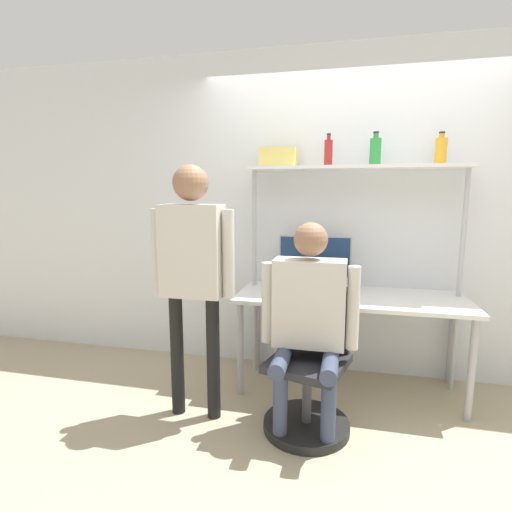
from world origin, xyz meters
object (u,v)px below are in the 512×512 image
object	(u,v)px
bottle_amber	(441,151)
cell_phone	(349,298)
bottle_red	(328,152)
person_seated	(309,311)
person_standing	(193,259)
monitor	(315,259)
office_chair	(309,386)
storage_box	(279,158)
laptop	(312,287)
bottle_green	(375,151)

from	to	relation	value
bottle_amber	cell_phone	bearing A→B (deg)	-155.20
bottle_red	person_seated	bearing A→B (deg)	-93.45
person_standing	bottle_red	xyz separation A→B (m)	(0.82, 0.79, 0.74)
cell_phone	bottle_red	size ratio (longest dim) A/B	0.61
person_standing	bottle_amber	bearing A→B (deg)	26.02
monitor	bottle_amber	xyz separation A→B (m)	(0.90, -0.02, 0.84)
office_chair	person_standing	xyz separation A→B (m)	(-0.78, -0.03, 0.81)
monitor	storage_box	distance (m)	0.87
laptop	person_seated	bearing A→B (deg)	-87.13
person_seated	bottle_red	xyz separation A→B (m)	(0.05, 0.81, 1.03)
person_standing	bottle_red	distance (m)	1.36
cell_phone	person_seated	world-z (taller)	person_seated
bottle_green	laptop	bearing A→B (deg)	-150.83
laptop	office_chair	xyz separation A→B (m)	(0.04, -0.53, -0.54)
monitor	cell_phone	bearing A→B (deg)	-47.04
person_seated	bottle_green	bearing A→B (deg)	63.81
person_seated	bottle_amber	world-z (taller)	bottle_amber
office_chair	person_seated	distance (m)	0.52
laptop	bottle_red	distance (m)	1.04
person_seated	monitor	bearing A→B (deg)	92.68
cell_phone	bottle_green	bearing A→B (deg)	61.64
laptop	bottle_red	bearing A→B (deg)	71.98
office_chair	person_seated	world-z (taller)	person_seated
person_standing	bottle_red	world-z (taller)	bottle_red
laptop	storage_box	size ratio (longest dim) A/B	1.25
office_chair	monitor	bearing A→B (deg)	93.62
cell_phone	bottle_red	distance (m)	1.13
cell_phone	bottle_green	size ratio (longest dim) A/B	0.60
laptop	person_standing	xyz separation A→B (m)	(-0.74, -0.56, 0.27)
person_standing	bottle_green	bearing A→B (deg)	34.22
bottle_green	person_seated	bearing A→B (deg)	-116.19
person_standing	storage_box	xyz separation A→B (m)	(0.43, 0.79, 0.71)
cell_phone	office_chair	distance (m)	0.71
laptop	bottle_amber	bearing A→B (deg)	15.05
cell_phone	bottle_amber	distance (m)	1.27
bottle_red	cell_phone	bearing A→B (deg)	-55.18
person_seated	person_standing	world-z (taller)	person_standing
office_chair	bottle_green	size ratio (longest dim) A/B	3.76
monitor	bottle_amber	bearing A→B (deg)	-1.44
office_chair	storage_box	xyz separation A→B (m)	(-0.35, 0.76, 1.52)
person_seated	laptop	bearing A→B (deg)	92.87
monitor	person_seated	bearing A→B (deg)	-87.32
monitor	storage_box	size ratio (longest dim) A/B	2.05
storage_box	cell_phone	bearing A→B (deg)	-25.79
office_chair	bottle_amber	distance (m)	1.92
monitor	storage_box	world-z (taller)	storage_box
person_standing	person_seated	bearing A→B (deg)	-1.13
cell_phone	person_standing	size ratio (longest dim) A/B	0.09
office_chair	bottle_red	world-z (taller)	bottle_red
bottle_green	bottle_amber	size ratio (longest dim) A/B	1.07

